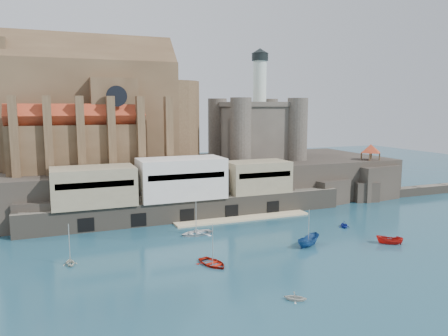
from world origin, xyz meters
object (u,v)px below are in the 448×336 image
church (101,114)px  pavilion (371,149)px  boat_1 (295,300)px  castle_keep (256,127)px  boat_0 (213,265)px  boat_2 (308,246)px

church → pavilion: bearing=-13.5°
church → pavilion: 68.65m
boat_1 → castle_keep: bearing=15.1°
church → castle_keep: (40.21, -0.78, -3.81)m
castle_keep → boat_0: size_ratio=5.19×
castle_keep → boat_0: bearing=-122.6°
castle_keep → boat_2: size_ratio=5.12×
pavilion → boat_0: size_ratio=1.13×
church → castle_keep: church is taller
pavilion → boat_0: 64.96m
church → pavilion: size_ratio=7.34×
boat_1 → boat_2: (13.20, 17.71, 0.00)m
castle_keep → pavilion: castle_keep is taller
boat_1 → boat_2: 22.09m
church → castle_keep: 40.39m
pavilion → boat_1: (-50.24, -46.53, -12.73)m
boat_0 → castle_keep: bearing=40.8°
castle_keep → boat_1: 68.72m
boat_2 → boat_0: bearing=70.7°
pavilion → boat_2: (-37.04, -28.82, -12.73)m
pavilion → boat_2: 48.62m
castle_keep → boat_2: castle_keep is taller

